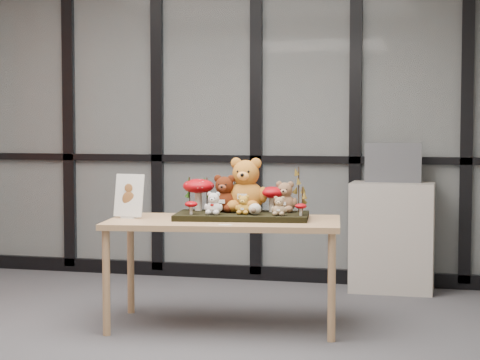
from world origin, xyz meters
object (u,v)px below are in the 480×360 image
(display_table, at_px, (224,229))
(monitor, at_px, (393,163))
(bear_brown_medium, at_px, (224,192))
(bear_tan_back, at_px, (285,195))
(bear_white_bow, at_px, (214,202))
(mushroom_back_left, at_px, (199,193))
(plush_cream_hedgehog, at_px, (255,209))
(mushroom_back_right, at_px, (272,198))
(sign_holder, at_px, (129,198))
(bear_pooh_yellow, at_px, (246,182))
(bear_small_yellow, at_px, (244,204))
(mushroom_front_right, at_px, (301,209))
(cabinet, at_px, (392,237))
(bear_beige_small, at_px, (279,205))
(diorama_tray, at_px, (242,216))
(mushroom_front_left, at_px, (191,207))

(display_table, relative_size, monitor, 3.60)
(bear_brown_medium, relative_size, bear_tan_back, 1.20)
(bear_white_bow, distance_m, mushroom_back_left, 0.29)
(bear_brown_medium, bearing_deg, plush_cream_hedgehog, -38.15)
(mushroom_back_right, height_order, sign_holder, sign_holder)
(plush_cream_hedgehog, distance_m, mushroom_back_left, 0.49)
(sign_holder, bearing_deg, bear_brown_medium, 25.20)
(bear_pooh_yellow, distance_m, bear_white_bow, 0.31)
(bear_small_yellow, height_order, mushroom_front_right, bear_small_yellow)
(bear_tan_back, bearing_deg, cabinet, 56.13)
(bear_beige_small, bearing_deg, bear_white_bow, 178.49)
(bear_pooh_yellow, bearing_deg, monitor, 48.39)
(bear_pooh_yellow, distance_m, plush_cream_hedgehog, 0.28)
(display_table, bearing_deg, bear_white_bow, -142.68)
(bear_white_bow, bearing_deg, bear_brown_medium, 75.28)
(monitor, bearing_deg, cabinet, -90.00)
(bear_brown_medium, xyz_separation_m, monitor, (1.02, 1.39, 0.15))
(bear_brown_medium, bearing_deg, bear_small_yellow, -45.79)
(bear_brown_medium, xyz_separation_m, bear_beige_small, (0.41, -0.14, -0.07))
(bear_pooh_yellow, relative_size, mushroom_back_left, 1.68)
(diorama_tray, height_order, mushroom_back_right, mushroom_back_right)
(bear_brown_medium, relative_size, bear_white_bow, 1.68)
(mushroom_back_right, distance_m, cabinet, 1.54)
(bear_beige_small, height_order, plush_cream_hedgehog, bear_beige_small)
(bear_tan_back, relative_size, bear_white_bow, 1.40)
(bear_brown_medium, xyz_separation_m, mushroom_back_left, (-0.20, 0.04, -0.02))
(bear_beige_small, bearing_deg, bear_pooh_yellow, 136.68)
(cabinet, bearing_deg, mushroom_back_left, -132.56)
(bear_pooh_yellow, relative_size, cabinet, 0.46)
(bear_tan_back, relative_size, mushroom_back_right, 1.21)
(diorama_tray, xyz_separation_m, bear_tan_back, (0.26, 0.15, 0.13))
(bear_pooh_yellow, xyz_separation_m, bear_small_yellow, (0.03, -0.18, -0.13))
(bear_tan_back, relative_size, mushroom_back_left, 0.95)
(diorama_tray, xyz_separation_m, bear_beige_small, (0.27, -0.08, 0.09))
(bear_brown_medium, distance_m, plush_cream_hedgehog, 0.30)
(plush_cream_hedgehog, height_order, monitor, monitor)
(bear_brown_medium, height_order, cabinet, bear_brown_medium)
(bear_brown_medium, relative_size, mushroom_front_left, 2.88)
(display_table, distance_m, mushroom_front_left, 0.27)
(bear_pooh_yellow, relative_size, mushroom_front_left, 4.22)
(mushroom_front_left, bearing_deg, mushroom_back_left, 96.10)
(sign_holder, xyz_separation_m, monitor, (1.63, 1.60, 0.18))
(mushroom_back_left, bearing_deg, bear_small_yellow, -25.16)
(plush_cream_hedgehog, relative_size, mushroom_front_left, 0.87)
(mushroom_back_right, bearing_deg, bear_white_bow, -142.36)
(diorama_tray, distance_m, mushroom_back_left, 0.38)
(mushroom_back_left, xyz_separation_m, mushroom_front_left, (0.03, -0.25, -0.07))
(bear_pooh_yellow, relative_size, monitor, 0.90)
(sign_holder, bearing_deg, bear_white_bow, 8.25)
(bear_brown_medium, distance_m, mushroom_back_right, 0.32)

